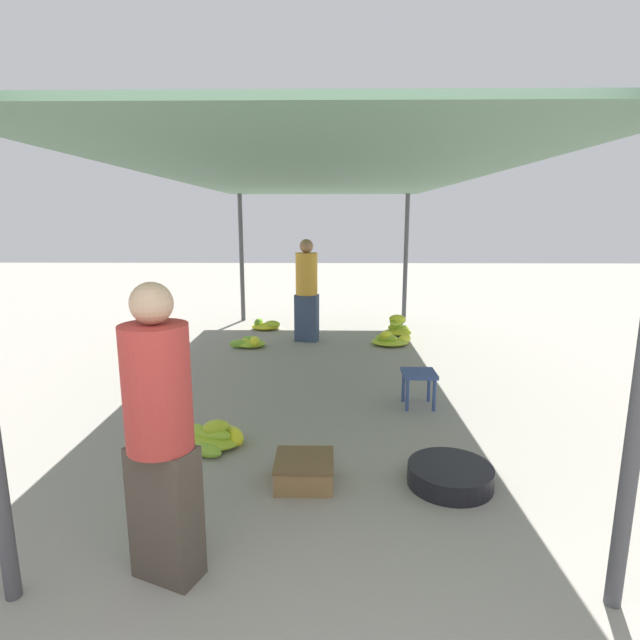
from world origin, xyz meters
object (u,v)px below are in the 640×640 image
(banana_pile_right_1, at_px, (399,328))
(stool, at_px, (419,378))
(shopper_walking_mid, at_px, (307,289))
(vendor_foreground, at_px, (160,431))
(banana_pile_left_0, at_px, (216,437))
(basin_black, at_px, (450,475))
(banana_pile_right_0, at_px, (391,340))
(crate_near, at_px, (304,471))
(banana_pile_left_1, at_px, (250,342))
(banana_pile_left_2, at_px, (266,326))

(banana_pile_right_1, bearing_deg, stool, -94.33)
(stool, xyz_separation_m, shopper_walking_mid, (-1.28, 2.82, 0.54))
(vendor_foreground, bearing_deg, shopper_walking_mid, 84.32)
(banana_pile_left_0, bearing_deg, stool, 26.37)
(basin_black, bearing_deg, stool, 88.44)
(banana_pile_left_0, xyz_separation_m, banana_pile_right_0, (1.94, 3.52, 0.01))
(crate_near, bearing_deg, banana_pile_right_0, 74.48)
(banana_pile_left_0, bearing_deg, banana_pile_left_1, 93.90)
(banana_pile_right_0, xyz_separation_m, shopper_walking_mid, (-1.31, 0.24, 0.76))
(stool, xyz_separation_m, banana_pile_left_1, (-2.14, 2.43, -0.23))
(vendor_foreground, height_order, shopper_walking_mid, vendor_foreground)
(vendor_foreground, bearing_deg, banana_pile_left_1, 93.70)
(banana_pile_left_1, xyz_separation_m, banana_pile_left_2, (0.10, 1.21, -0.00))
(crate_near, bearing_deg, banana_pile_left_1, 104.33)
(banana_pile_right_0, xyz_separation_m, banana_pile_right_1, (0.21, 0.69, 0.04))
(basin_black, distance_m, crate_near, 1.07)
(banana_pile_right_0, bearing_deg, banana_pile_left_1, -176.17)
(banana_pile_right_0, bearing_deg, banana_pile_right_1, 72.65)
(stool, height_order, crate_near, stool)
(basin_black, bearing_deg, crate_near, 179.33)
(banana_pile_left_2, relative_size, banana_pile_right_1, 1.09)
(banana_pile_right_1, bearing_deg, banana_pile_left_0, -117.11)
(banana_pile_right_1, bearing_deg, banana_pile_left_1, -160.75)
(vendor_foreground, relative_size, stool, 4.34)
(banana_pile_left_0, relative_size, banana_pile_right_0, 0.92)
(banana_pile_right_1, height_order, crate_near, banana_pile_right_1)
(crate_near, bearing_deg, banana_pile_left_2, 99.97)
(stool, height_order, banana_pile_left_1, stool)
(basin_black, xyz_separation_m, shopper_walking_mid, (-1.24, 4.40, 0.76))
(stool, xyz_separation_m, basin_black, (-0.04, -1.58, -0.23))
(basin_black, relative_size, crate_near, 1.43)
(stool, height_order, banana_pile_left_0, stool)
(crate_near, bearing_deg, banana_pile_left_0, 141.92)
(banana_pile_left_1, relative_size, shopper_walking_mid, 0.33)
(banana_pile_left_0, xyz_separation_m, crate_near, (0.79, -0.62, 0.02))
(banana_pile_left_0, bearing_deg, crate_near, -38.08)
(banana_pile_left_2, bearing_deg, vendor_foreground, -87.99)
(vendor_foreground, height_order, banana_pile_right_1, vendor_foreground)
(banana_pile_left_2, bearing_deg, shopper_walking_mid, -47.61)
(stool, bearing_deg, crate_near, -125.53)
(banana_pile_left_1, bearing_deg, banana_pile_right_1, 19.25)
(banana_pile_left_1, xyz_separation_m, crate_near, (1.02, -4.00, 0.03))
(basin_black, relative_size, banana_pile_right_0, 0.92)
(basin_black, distance_m, shopper_walking_mid, 4.63)
(banana_pile_left_1, distance_m, banana_pile_right_1, 2.53)
(banana_pile_right_1, xyz_separation_m, crate_near, (-1.36, -4.83, -0.02))
(stool, relative_size, shopper_walking_mid, 0.23)
(banana_pile_right_1, bearing_deg, banana_pile_left_2, 170.57)
(vendor_foreground, height_order, banana_pile_left_0, vendor_foreground)
(stool, relative_size, banana_pile_left_2, 0.73)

